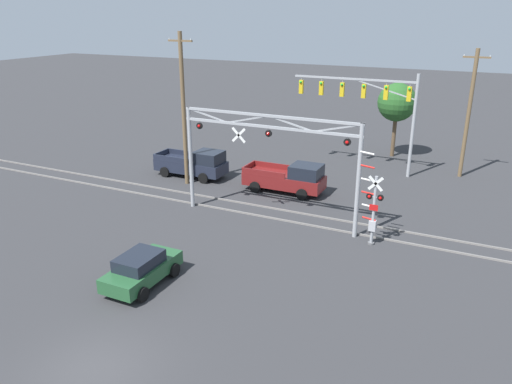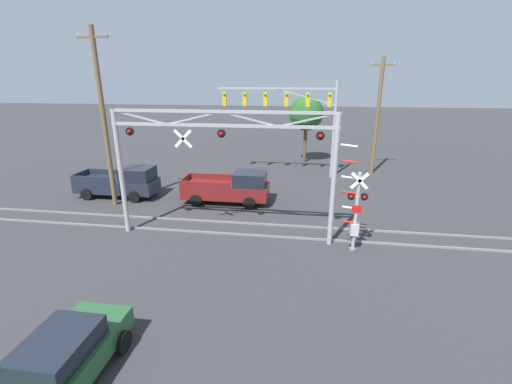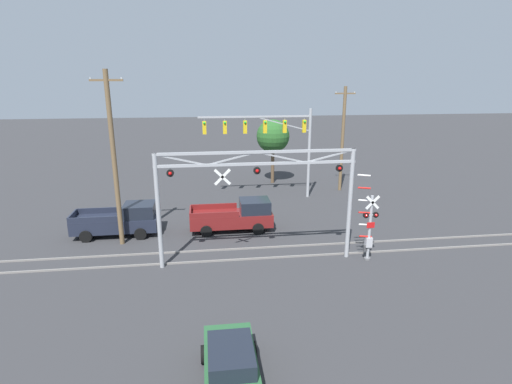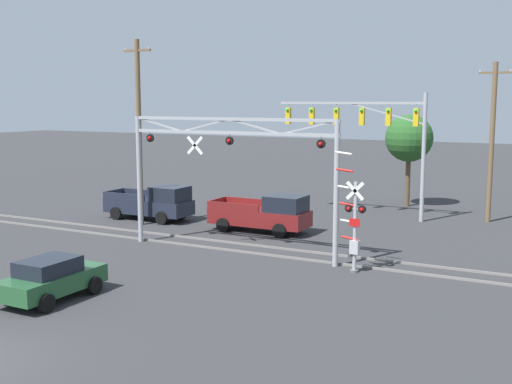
{
  "view_description": "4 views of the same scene",
  "coord_description": "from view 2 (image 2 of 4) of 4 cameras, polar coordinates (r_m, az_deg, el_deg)",
  "views": [
    {
      "loc": [
        10.97,
        -10.06,
        11.53
      ],
      "look_at": [
        -0.58,
        13.99,
        1.79
      ],
      "focal_mm": 35.0,
      "sensor_mm": 36.0,
      "label": 1
    },
    {
      "loc": [
        3.79,
        -0.79,
        7.56
      ],
      "look_at": [
        1.53,
        14.81,
        2.31
      ],
      "focal_mm": 24.0,
      "sensor_mm": 36.0,
      "label": 2
    },
    {
      "loc": [
        -2.66,
        -5.64,
        9.83
      ],
      "look_at": [
        0.35,
        17.48,
        3.12
      ],
      "focal_mm": 28.0,
      "sensor_mm": 36.0,
      "label": 3
    },
    {
      "loc": [
        14.55,
        -10.63,
        6.99
      ],
      "look_at": [
        1.9,
        13.33,
        3.1
      ],
      "focal_mm": 45.0,
      "sensor_mm": 36.0,
      "label": 4
    }
  ],
  "objects": [
    {
      "name": "rail_track_near",
      "position": [
        17.6,
        -5.04,
        -6.91
      ],
      "size": [
        80.0,
        0.08,
        0.1
      ],
      "primitive_type": "cube",
      "color": "gray",
      "rests_on": "ground_plane"
    },
    {
      "name": "rail_track_far",
      "position": [
        18.87,
        -4.05,
        -5.07
      ],
      "size": [
        80.0,
        0.08,
        0.1
      ],
      "primitive_type": "cube",
      "color": "gray",
      "rests_on": "ground_plane"
    },
    {
      "name": "crossing_gantry",
      "position": [
        15.98,
        -5.74,
        6.49
      ],
      "size": [
        10.53,
        0.28,
        6.22
      ],
      "color": "#9EA0A5",
      "rests_on": "ground_plane"
    },
    {
      "name": "crossing_signal_mast",
      "position": [
        15.89,
        16.13,
        -3.37
      ],
      "size": [
        1.36,
        0.35,
        4.95
      ],
      "color": "#9EA0A5",
      "rests_on": "ground_plane"
    },
    {
      "name": "traffic_signal_span",
      "position": [
        27.13,
        7.09,
        13.53
      ],
      "size": [
        9.18,
        0.39,
        7.43
      ],
      "color": "#9EA0A5",
      "rests_on": "ground_plane"
    },
    {
      "name": "pickup_truck_lead",
      "position": [
        21.65,
        -4.21,
        0.71
      ],
      "size": [
        5.41,
        2.19,
        2.06
      ],
      "color": "maroon",
      "rests_on": "ground_plane"
    },
    {
      "name": "pickup_truck_following",
      "position": [
        24.4,
        -21.5,
        1.49
      ],
      "size": [
        5.3,
        2.19,
        2.06
      ],
      "color": "#1E2333",
      "rests_on": "ground_plane"
    },
    {
      "name": "sedan_waiting",
      "position": [
        10.88,
        -29.32,
        -22.98
      ],
      "size": [
        1.99,
        3.87,
        1.5
      ],
      "color": "#23512D",
      "rests_on": "ground_plane"
    },
    {
      "name": "utility_pole_left",
      "position": [
        22.18,
        -24.03,
        11.02
      ],
      "size": [
        1.8,
        0.28,
        10.29
      ],
      "color": "brown",
      "rests_on": "ground_plane"
    },
    {
      "name": "utility_pole_right",
      "position": [
        29.45,
        19.59,
        11.85
      ],
      "size": [
        1.8,
        0.28,
        9.13
      ],
      "color": "brown",
      "rests_on": "ground_plane"
    },
    {
      "name": "background_tree_beyond_span",
      "position": [
        32.3,
        8.39,
        12.79
      ],
      "size": [
        3.12,
        3.12,
        6.08
      ],
      "color": "brown",
      "rests_on": "ground_plane"
    }
  ]
}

